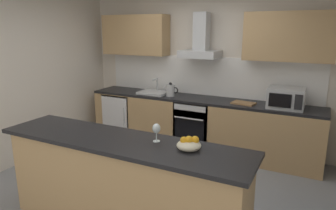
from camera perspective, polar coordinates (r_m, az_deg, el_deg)
name	(u,v)px	position (r m, az deg, el deg)	size (l,w,h in m)	color
ground	(153,190)	(4.12, -2.75, -15.50)	(5.44, 4.71, 0.02)	gray
wall_back	(207,71)	(5.38, 7.27, 6.21)	(5.44, 0.12, 2.60)	silver
wall_left	(22,77)	(5.17, -25.55, 4.65)	(0.12, 4.71, 2.60)	silver
backsplash_tile	(205,76)	(5.32, 6.99, 5.38)	(3.78, 0.02, 0.66)	white
counter_back	(198,124)	(5.22, 5.57, -3.57)	(3.91, 0.60, 0.90)	tan
counter_island	(122,185)	(3.22, -8.58, -14.46)	(2.62, 0.64, 0.98)	tan
upper_cabinets	(203,36)	(5.12, 6.59, 12.69)	(3.86, 0.32, 0.70)	tan
oven	(196,124)	(5.20, 5.21, -3.50)	(0.60, 0.62, 0.80)	slate
refrigerator	(123,115)	(5.89, -8.29, -1.85)	(0.58, 0.60, 0.85)	white
microwave	(286,98)	(4.71, 21.13, 1.18)	(0.50, 0.38, 0.30)	#B7BABC
sink	(154,92)	(5.43, -2.63, 2.41)	(0.50, 0.40, 0.26)	silver
kettle	(171,90)	(5.22, 0.48, 2.80)	(0.29, 0.15, 0.24)	#B7BABC
range_hood	(201,44)	(5.09, 6.10, 11.32)	(0.62, 0.45, 0.72)	#B7BABC
wine_glass	(156,129)	(2.89, -2.18, -4.52)	(0.08, 0.08, 0.18)	silver
fruit_bowl	(189,144)	(2.74, 3.95, -7.31)	(0.22, 0.22, 0.13)	beige
chopping_board	(244,103)	(4.83, 13.91, 0.34)	(0.34, 0.22, 0.02)	#9E7247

